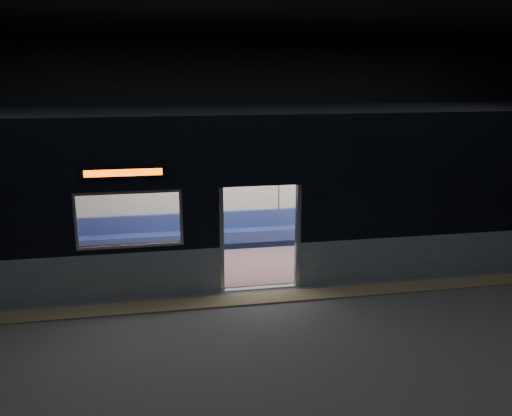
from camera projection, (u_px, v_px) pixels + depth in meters
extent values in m
cube|color=#47494C|center=(271.00, 312.00, 9.53)|extent=(24.00, 14.00, 0.01)
cube|color=black|center=(274.00, 13.00, 8.30)|extent=(24.00, 14.00, 0.04)
cube|color=black|center=(221.00, 128.00, 15.56)|extent=(24.00, 0.04, 5.00)
cube|color=#8C7F59|center=(265.00, 298.00, 10.05)|extent=(22.80, 0.50, 0.03)
cube|color=#8D9AA9|center=(488.00, 252.00, 11.29)|extent=(8.30, 0.12, 0.90)
cube|color=black|center=(496.00, 176.00, 10.90)|extent=(8.30, 0.12, 2.30)
cube|color=black|center=(260.00, 155.00, 9.89)|extent=(1.40, 0.12, 1.15)
cube|color=#B7BABC|center=(221.00, 240.00, 10.16)|extent=(0.08, 0.14, 2.05)
cube|color=#B7BABC|center=(298.00, 236.00, 10.42)|extent=(0.08, 0.14, 2.05)
cube|color=black|center=(123.00, 173.00, 9.44)|extent=(1.50, 0.04, 0.18)
cube|color=#FF4A00|center=(123.00, 173.00, 9.43)|extent=(1.34, 0.03, 0.12)
cube|color=silver|center=(237.00, 179.00, 12.89)|extent=(18.00, 0.12, 3.20)
cube|color=black|center=(247.00, 113.00, 11.10)|extent=(18.00, 3.00, 0.15)
cube|color=gray|center=(248.00, 262.00, 11.91)|extent=(17.76, 2.76, 0.04)
cube|color=silver|center=(247.00, 157.00, 11.33)|extent=(17.76, 2.76, 0.10)
cube|color=#324C90|center=(240.00, 237.00, 12.92)|extent=(11.00, 0.48, 0.41)
cube|color=#324C90|center=(238.00, 219.00, 13.00)|extent=(11.00, 0.10, 0.40)
cube|color=gray|center=(85.00, 282.00, 10.23)|extent=(4.40, 0.48, 0.41)
cube|color=gray|center=(410.00, 260.00, 11.40)|extent=(4.40, 0.48, 0.41)
cylinder|color=silver|center=(208.00, 229.00, 10.38)|extent=(0.04, 0.04, 2.26)
cylinder|color=silver|center=(199.00, 202.00, 12.53)|extent=(0.04, 0.04, 2.26)
cylinder|color=silver|center=(304.00, 224.00, 10.72)|extent=(0.04, 0.04, 2.26)
cylinder|color=silver|center=(279.00, 198.00, 12.87)|extent=(0.04, 0.04, 2.26)
cylinder|color=silver|center=(239.00, 167.00, 12.46)|extent=(11.00, 0.03, 0.03)
cube|color=black|center=(405.00, 220.00, 13.38)|extent=(0.16, 0.44, 0.15)
cube|color=black|center=(413.00, 220.00, 13.42)|extent=(0.16, 0.44, 0.15)
cylinder|color=black|center=(408.00, 233.00, 13.26)|extent=(0.10, 0.10, 0.43)
cylinder|color=black|center=(416.00, 232.00, 13.29)|extent=(0.10, 0.10, 0.43)
cube|color=#D6669E|center=(406.00, 217.00, 13.57)|extent=(0.37, 0.21, 0.19)
cylinder|color=#D6669E|center=(406.00, 204.00, 13.51)|extent=(0.36, 0.36, 0.49)
sphere|color=tan|center=(408.00, 191.00, 13.41)|extent=(0.20, 0.20, 0.20)
sphere|color=black|center=(407.00, 189.00, 13.44)|extent=(0.21, 0.21, 0.21)
cube|color=black|center=(412.00, 215.00, 13.30)|extent=(0.34, 0.32, 0.14)
cube|color=white|center=(374.00, 181.00, 13.45)|extent=(0.93, 0.03, 0.61)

